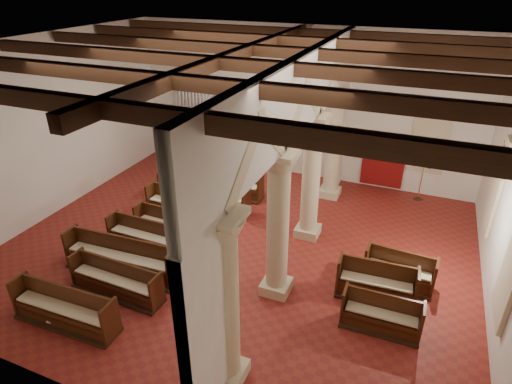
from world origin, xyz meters
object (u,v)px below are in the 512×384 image
object	(u,v)px
pipe_organ	(197,133)
processional_banner	(421,180)
nave_pew_0	(66,313)
aisle_pew_0	(381,319)
lectern	(195,164)

from	to	relation	value
pipe_organ	processional_banner	distance (m)	9.50
nave_pew_0	aisle_pew_0	xyz separation A→B (m)	(7.08, 2.76, -0.02)
lectern	processional_banner	size ratio (longest dim) A/B	0.61
pipe_organ	aisle_pew_0	bearing A→B (deg)	-39.00
pipe_organ	processional_banner	size ratio (longest dim) A/B	1.89
lectern	pipe_organ	bearing A→B (deg)	135.33
nave_pew_0	aisle_pew_0	size ratio (longest dim) A/B	1.49
nave_pew_0	processional_banner	bearing A→B (deg)	51.92
nave_pew_0	aisle_pew_0	distance (m)	7.60
nave_pew_0	pipe_organ	bearing A→B (deg)	99.65
lectern	processional_banner	world-z (taller)	processional_banner
processional_banner	nave_pew_0	size ratio (longest dim) A/B	0.84
pipe_organ	processional_banner	bearing A→B (deg)	-0.04
aisle_pew_0	lectern	bearing A→B (deg)	143.94
nave_pew_0	lectern	bearing A→B (deg)	97.12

